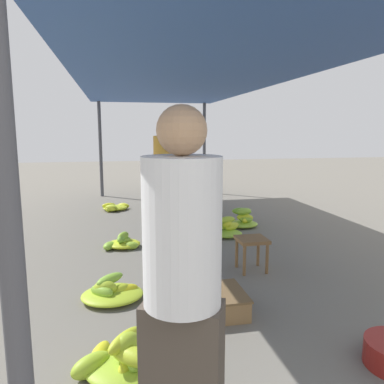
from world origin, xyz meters
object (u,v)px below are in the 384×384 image
Objects in this scene: banana_pile_left_2 at (123,243)px; banana_pile_right_0 at (207,213)px; banana_pile_right_1 at (227,229)px; banana_pile_left_3 at (114,207)px; banana_pile_right_2 at (243,220)px; stool at (252,244)px; shopper_walking_mid at (165,173)px; banana_pile_left_0 at (122,360)px; crate_near at (215,302)px; banana_pile_left_1 at (112,292)px; vendor_foreground at (182,285)px; banana_pile_right_3 at (201,205)px.

banana_pile_right_0 is (1.63, 1.67, -0.00)m from banana_pile_left_2.
banana_pile_left_3 is at bearing 126.30° from banana_pile_right_1.
banana_pile_right_2 is (2.15, -1.84, 0.06)m from banana_pile_left_3.
stool is 2.50m from shopper_walking_mid.
banana_pile_right_1 reaches higher than banana_pile_left_0.
banana_pile_left_3 is 2.83m from banana_pile_right_2.
crate_near reaches higher than banana_pile_left_3.
shopper_walking_mid reaches higher than banana_pile_left_1.
crate_near is at bearing -26.89° from banana_pile_left_1.
vendor_foreground is at bearing -86.96° from banana_pile_left_3.
banana_pile_left_2 is 1.09× the size of banana_pile_right_3.
banana_pile_left_1 is 2.59m from banana_pile_right_1.
banana_pile_left_2 is at bearing -170.70° from banana_pile_right_1.
stool reaches higher than banana_pile_left_0.
banana_pile_right_2 is at bearing -40.48° from banana_pile_left_3.
banana_pile_left_3 is at bearing 139.52° from banana_pile_right_2.
shopper_walking_mid reaches higher than vendor_foreground.
banana_pile_left_0 is at bearing -89.61° from banana_pile_left_3.
banana_pile_left_1 is (-0.36, 1.86, -0.82)m from vendor_foreground.
crate_near is (-0.69, -0.92, -0.22)m from stool.
shopper_walking_mid is (-0.87, -0.53, 0.85)m from banana_pile_right_0.
banana_pile_left_0 is 4.11m from shopper_walking_mid.
vendor_foreground is 2.70m from stool.
banana_pile_left_1 reaches higher than crate_near.
banana_pile_right_2 is (2.18, 2.40, 0.04)m from banana_pile_left_1.
stool is 0.65× the size of banana_pile_left_3.
shopper_walking_mid reaches higher than stool.
banana_pile_right_2 is (1.83, 4.26, -0.78)m from vendor_foreground.
banana_pile_right_2 is (0.59, 1.94, -0.20)m from stool.
banana_pile_left_1 is 1.30× the size of banana_pile_right_0.
banana_pile_right_2 reaches higher than banana_pile_left_0.
banana_pile_left_2 is 2.89m from banana_pile_right_3.
banana_pile_left_3 is at bearing 92.30° from banana_pile_left_2.
banana_pile_right_3 is (1.74, 5.15, -0.01)m from banana_pile_left_0.
crate_near is 0.29× the size of shopper_walking_mid.
shopper_walking_mid is at bearing -59.30° from banana_pile_left_3.
banana_pile_left_1 is 3.04m from shopper_walking_mid.
banana_pile_right_3 is at bearing 103.12° from banana_pile_right_2.
banana_pile_left_0 reaches higher than banana_pile_right_0.
banana_pile_left_1 is at bearing -107.87° from shopper_walking_mid.
stool reaches higher than crate_near.
vendor_foreground is 3.17× the size of banana_pile_left_2.
banana_pile_left_1 is at bearing 93.46° from banana_pile_left_0.
crate_near is at bearing -79.45° from banana_pile_left_3.
shopper_walking_mid is at bearing 106.77° from stool.
banana_pile_right_3 is at bearing 78.55° from crate_near.
banana_pile_left_2 is 0.91× the size of banana_pile_left_3.
stool is 1.90m from banana_pile_left_2.
banana_pile_right_0 is at bearing 74.73° from vendor_foreground.
stool is 0.75× the size of crate_near.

